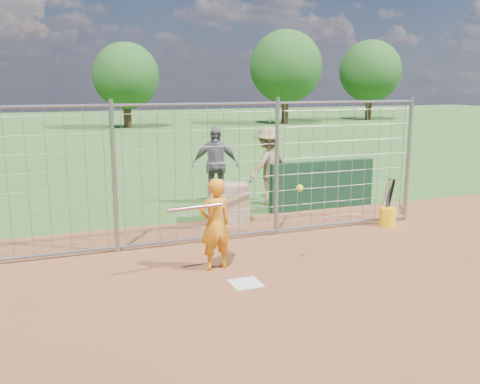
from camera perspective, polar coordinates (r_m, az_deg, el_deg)
name	(u,v)px	position (r m, az deg, el deg)	size (l,w,h in m)	color
ground	(241,280)	(8.02, 0.05, -9.32)	(100.00, 100.00, 0.00)	#2D591E
infield_dirt	(352,383)	(5.60, 11.86, -19.36)	(18.00, 18.00, 0.00)	brown
home_plate	(245,284)	(7.84, 0.59, -9.74)	(0.43, 0.43, 0.02)	silver
dugout_wall	(322,185)	(12.43, 8.73, 0.74)	(2.60, 0.20, 1.10)	#11381E
batter	(215,224)	(8.25, -2.67, -3.46)	(0.53, 0.35, 1.44)	orange
bystander_b	(215,165)	(12.76, -2.67, 2.90)	(1.10, 0.46, 1.88)	slate
bystander_c	(268,166)	(12.74, 3.03, 2.80)	(1.19, 0.68, 1.84)	#8C714C
equipment_bin	(228,203)	(11.13, -1.24, -1.20)	(0.80, 0.55, 0.80)	tan
equipment_in_play	(221,203)	(7.90, -2.08, -1.14)	(2.04, 0.47, 0.33)	silver
bucket_with_bats	(388,214)	(11.25, 15.47, -2.28)	(0.34, 0.36, 0.98)	yellow
backstop_fence	(200,175)	(9.52, -4.29, 1.87)	(9.08, 0.08, 2.60)	gray
tree_line	(127,69)	(35.61, -11.93, 12.71)	(44.66, 6.72, 6.48)	#3F2B19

